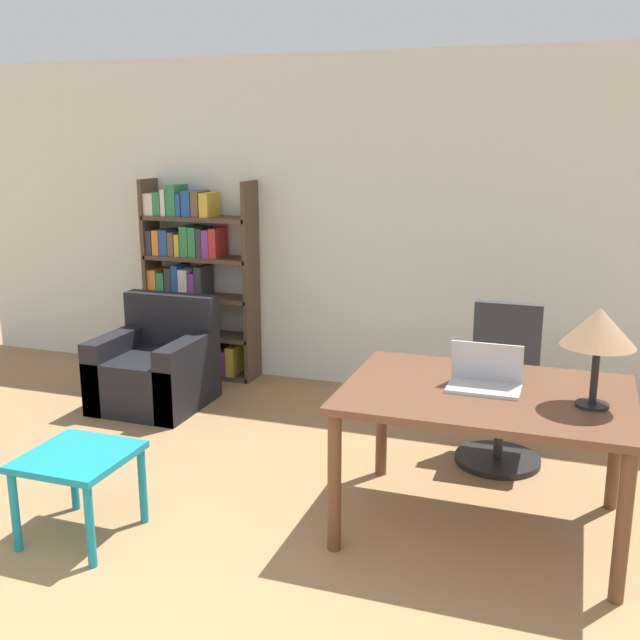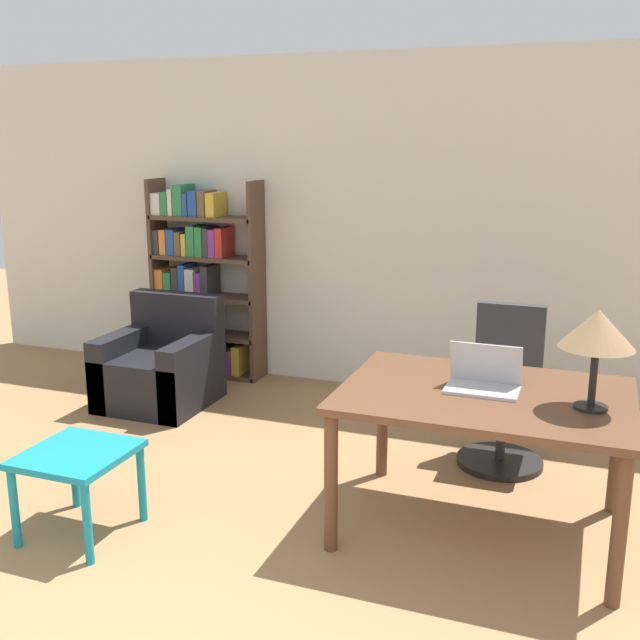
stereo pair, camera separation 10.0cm
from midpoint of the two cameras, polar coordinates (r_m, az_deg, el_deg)
name	(u,v)px [view 1 (the left image)]	position (r m, az deg, el deg)	size (l,w,h in m)	color
wall_back	(391,227)	(6.07, 4.95, 7.09)	(8.00, 0.06, 2.70)	silver
desk	(486,408)	(3.99, 11.82, -6.56)	(1.46, 1.06, 0.78)	brown
laptop	(485,379)	(3.97, 11.76, -4.40)	(0.37, 0.23, 0.24)	#B2B2B7
table_lamp	(599,329)	(3.76, 19.78, -0.65)	(0.35, 0.35, 0.49)	black
office_chair	(502,395)	(4.96, 13.15, -5.60)	(0.55, 0.55, 1.02)	black
side_table_blue	(79,467)	(4.14, -18.59, -10.58)	(0.52, 0.54, 0.47)	teal
armchair	(156,370)	(6.01, -12.86, -3.73)	(0.78, 0.78, 0.84)	black
bookshelf	(192,287)	(6.62, -10.14, 2.49)	(0.99, 0.28, 1.70)	#4C3828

